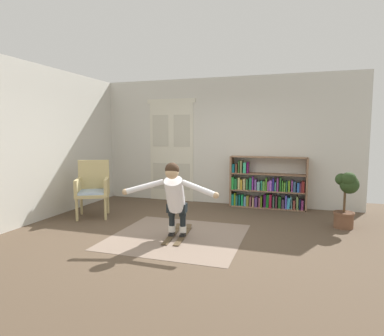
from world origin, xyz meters
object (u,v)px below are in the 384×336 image
object	(u,v)px
wicker_chair	(93,187)
skis_pair	(178,235)
person_skier	(175,194)
potted_plant	(347,194)
bookshelf	(265,188)

from	to	relation	value
wicker_chair	skis_pair	distance (m)	2.21
wicker_chair	person_skier	size ratio (longest dim) A/B	0.77
wicker_chair	potted_plant	size ratio (longest dim) A/B	1.12
potted_plant	skis_pair	world-z (taller)	potted_plant
bookshelf	person_skier	xyz separation A→B (m)	(-1.11, -2.66, 0.27)
wicker_chair	person_skier	bearing A→B (deg)	-23.02
wicker_chair	potted_plant	bearing A→B (deg)	7.62
bookshelf	skis_pair	world-z (taller)	bookshelf
wicker_chair	skis_pair	bearing A→B (deg)	-18.43
bookshelf	wicker_chair	bearing A→B (deg)	-150.56
person_skier	skis_pair	bearing A→B (deg)	96.26
skis_pair	potted_plant	bearing A→B (deg)	26.42
bookshelf	person_skier	size ratio (longest dim) A/B	1.15
skis_pair	person_skier	distance (m)	0.73
person_skier	bookshelf	bearing A→B (deg)	67.26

